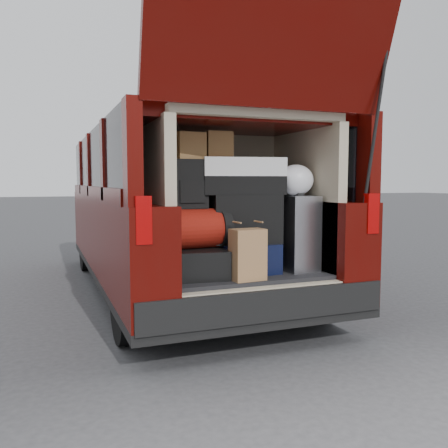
{
  "coord_description": "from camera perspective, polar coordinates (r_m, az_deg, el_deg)",
  "views": [
    {
      "loc": [
        -1.45,
        -3.23,
        1.26
      ],
      "look_at": [
        -0.12,
        0.2,
        0.93
      ],
      "focal_mm": 38.0,
      "sensor_mm": 36.0,
      "label": 1
    }
  ],
  "objects": [
    {
      "name": "black_soft_case",
      "position": [
        3.72,
        2.57,
        0.66
      ],
      "size": [
        0.57,
        0.4,
        0.38
      ],
      "primitive_type": "cube",
      "rotation": [
        0.0,
        0.0,
        -0.17
      ],
      "color": "black",
      "rests_on": "navy_hardshell"
    },
    {
      "name": "plastic_bag_right",
      "position": [
        3.81,
        8.62,
        5.24
      ],
      "size": [
        0.29,
        0.27,
        0.25
      ],
      "primitive_type": "ellipsoid",
      "rotation": [
        0.0,
        0.0,
        0.03
      ],
      "color": "white",
      "rests_on": "silver_roller"
    },
    {
      "name": "load_floor",
      "position": [
        3.92,
        1.23,
        -9.41
      ],
      "size": [
        1.24,
        1.05,
        0.55
      ],
      "primitive_type": "cube",
      "color": "black",
      "rests_on": "ground"
    },
    {
      "name": "black_hardshell",
      "position": [
        3.58,
        -3.19,
        -4.57
      ],
      "size": [
        0.44,
        0.57,
        0.21
      ],
      "primitive_type": "cube",
      "rotation": [
        0.0,
        0.0,
        -0.12
      ],
      "color": "black",
      "rests_on": "load_floor"
    },
    {
      "name": "red_duffel",
      "position": [
        3.54,
        -3.2,
        -0.53
      ],
      "size": [
        0.47,
        0.33,
        0.3
      ],
      "primitive_type": "cube",
      "rotation": [
        0.0,
        0.0,
        0.08
      ],
      "color": "maroon",
      "rests_on": "black_hardshell"
    },
    {
      "name": "ground",
      "position": [
        3.76,
        2.87,
        -14.44
      ],
      "size": [
        80.0,
        80.0,
        0.0
      ],
      "primitive_type": "plane",
      "color": "#343436",
      "rests_on": "ground"
    },
    {
      "name": "minivan",
      "position": [
        5.3,
        -5.28,
        1.34
      ],
      "size": [
        1.9,
        5.35,
        2.77
      ],
      "color": "black",
      "rests_on": "ground"
    },
    {
      "name": "backpack",
      "position": [
        3.55,
        -4.2,
        4.82
      ],
      "size": [
        0.26,
        0.16,
        0.37
      ],
      "primitive_type": "cube",
      "rotation": [
        0.0,
        0.0,
        0.02
      ],
      "color": "black",
      "rests_on": "red_duffel"
    },
    {
      "name": "kraft_bag",
      "position": [
        3.41,
        2.86,
        -3.7
      ],
      "size": [
        0.25,
        0.17,
        0.37
      ],
      "primitive_type": "cube",
      "rotation": [
        0.0,
        0.0,
        0.09
      ],
      "color": "#9C6F46",
      "rests_on": "load_floor"
    },
    {
      "name": "grocery_sack_lower",
      "position": [
        3.59,
        -4.33,
        9.33
      ],
      "size": [
        0.24,
        0.21,
        0.2
      ],
      "primitive_type": "cube",
      "rotation": [
        0.0,
        0.0,
        0.15
      ],
      "color": "olive",
      "rests_on": "backpack"
    },
    {
      "name": "navy_hardshell",
      "position": [
        3.76,
        2.17,
        -3.95
      ],
      "size": [
        0.47,
        0.56,
        0.23
      ],
      "primitive_type": "cube",
      "rotation": [
        0.0,
        0.0,
        0.07
      ],
      "color": "black",
      "rests_on": "load_floor"
    },
    {
      "name": "silver_roller",
      "position": [
        3.85,
        8.47,
        -1.04
      ],
      "size": [
        0.27,
        0.41,
        0.6
      ],
      "primitive_type": "cube",
      "rotation": [
        0.0,
        0.0,
        0.06
      ],
      "color": "white",
      "rests_on": "load_floor"
    },
    {
      "name": "grocery_sack_upper",
      "position": [
        3.71,
        -0.69,
        9.49
      ],
      "size": [
        0.21,
        0.18,
        0.2
      ],
      "primitive_type": "cube",
      "rotation": [
        0.0,
        0.0,
        -0.08
      ],
      "color": "olive",
      "rests_on": "twotone_duffel"
    },
    {
      "name": "twotone_duffel",
      "position": [
        3.71,
        2.17,
        5.76
      ],
      "size": [
        0.68,
        0.44,
        0.28
      ],
      "primitive_type": "cube",
      "rotation": [
        0.0,
        0.0,
        -0.18
      ],
      "color": "white",
      "rests_on": "black_soft_case"
    }
  ]
}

